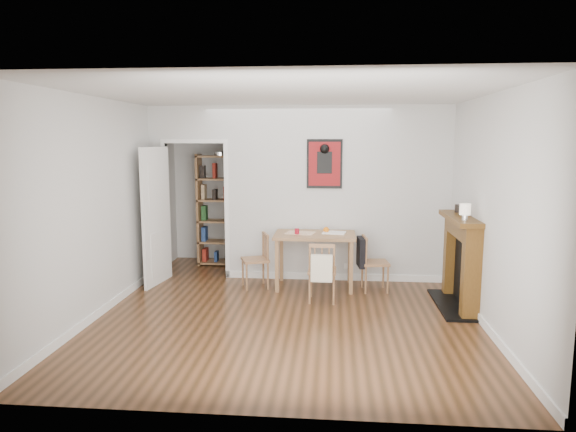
# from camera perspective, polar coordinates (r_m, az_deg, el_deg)

# --- Properties ---
(ground) EXTENTS (5.20, 5.20, 0.00)m
(ground) POSITION_cam_1_polar(r_m,az_deg,el_deg) (6.59, 0.17, -10.11)
(ground) COLOR brown
(ground) RESTS_ON ground
(room_shell) EXTENTS (5.20, 5.20, 5.20)m
(room_shell) POSITION_cam_1_polar(r_m,az_deg,el_deg) (7.62, 1.78, 2.42)
(room_shell) COLOR silver
(room_shell) RESTS_ON ground
(dining_table) EXTENTS (1.14, 0.73, 0.78)m
(dining_table) POSITION_cam_1_polar(r_m,az_deg,el_deg) (7.31, 2.99, -2.70)
(dining_table) COLOR #997447
(dining_table) RESTS_ON ground
(chair_left) EXTENTS (0.51, 0.51, 0.79)m
(chair_left) POSITION_cam_1_polar(r_m,az_deg,el_deg) (7.36, -3.68, -4.95)
(chair_left) COLOR #A3744C
(chair_left) RESTS_ON ground
(chair_right) EXTENTS (0.48, 0.43, 0.79)m
(chair_right) POSITION_cam_1_polar(r_m,az_deg,el_deg) (7.28, 9.51, -5.10)
(chair_right) COLOR #A3744C
(chair_right) RESTS_ON ground
(chair_front) EXTENTS (0.40, 0.46, 0.80)m
(chair_front) POSITION_cam_1_polar(r_m,az_deg,el_deg) (6.74, 3.82, -6.12)
(chair_front) COLOR #A3744C
(chair_front) RESTS_ON ground
(bookshelf) EXTENTS (0.79, 0.31, 1.87)m
(bookshelf) POSITION_cam_1_polar(r_m,az_deg,el_deg) (8.67, -7.41, 0.58)
(bookshelf) COLOR #997447
(bookshelf) RESTS_ON ground
(fireplace) EXTENTS (0.45, 1.25, 1.16)m
(fireplace) POSITION_cam_1_polar(r_m,az_deg,el_deg) (6.84, 18.75, -4.52)
(fireplace) COLOR brown
(fireplace) RESTS_ON ground
(red_glass) EXTENTS (0.07, 0.07, 0.08)m
(red_glass) POSITION_cam_1_polar(r_m,az_deg,el_deg) (7.23, 1.00, -1.72)
(red_glass) COLOR maroon
(red_glass) RESTS_ON dining_table
(orange_fruit) EXTENTS (0.08, 0.08, 0.08)m
(orange_fruit) POSITION_cam_1_polar(r_m,az_deg,el_deg) (7.38, 4.26, -1.54)
(orange_fruit) COLOR orange
(orange_fruit) RESTS_ON dining_table
(placemat) EXTENTS (0.45, 0.37, 0.00)m
(placemat) POSITION_cam_1_polar(r_m,az_deg,el_deg) (7.34, 1.38, -1.89)
(placemat) COLOR beige
(placemat) RESTS_ON dining_table
(notebook) EXTENTS (0.35, 0.28, 0.02)m
(notebook) POSITION_cam_1_polar(r_m,az_deg,el_deg) (7.35, 5.15, -1.85)
(notebook) COLOR white
(notebook) RESTS_ON dining_table
(mantel_lamp) EXTENTS (0.13, 0.13, 0.20)m
(mantel_lamp) POSITION_cam_1_polar(r_m,az_deg,el_deg) (6.31, 19.08, 0.60)
(mantel_lamp) COLOR silver
(mantel_lamp) RESTS_ON fireplace
(ceramic_jar_a) EXTENTS (0.09, 0.09, 0.11)m
(ceramic_jar_a) POSITION_cam_1_polar(r_m,az_deg,el_deg) (6.83, 18.83, 0.58)
(ceramic_jar_a) COLOR black
(ceramic_jar_a) RESTS_ON fireplace
(ceramic_jar_b) EXTENTS (0.08, 0.08, 0.11)m
(ceramic_jar_b) POSITION_cam_1_polar(r_m,az_deg,el_deg) (7.05, 18.37, 0.80)
(ceramic_jar_b) COLOR black
(ceramic_jar_b) RESTS_ON fireplace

